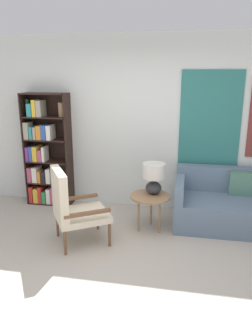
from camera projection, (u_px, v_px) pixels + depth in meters
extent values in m
plane|color=#B2A899|center=(113.00, 276.00, 3.56)|extent=(14.00, 14.00, 0.00)
cube|color=silver|center=(141.00, 124.00, 5.10)|extent=(6.40, 0.06, 2.70)
cube|color=#286B66|center=(210.00, 119.00, 4.84)|extent=(0.89, 0.02, 1.40)
cube|color=black|center=(28.00, 149.00, 5.38)|extent=(0.02, 0.30, 1.82)
cube|color=black|center=(69.00, 151.00, 5.25)|extent=(0.02, 0.30, 1.82)
cube|color=black|center=(44.00, 94.00, 5.07)|extent=(0.74, 0.30, 0.02)
cube|color=black|center=(52.00, 202.00, 5.57)|extent=(0.74, 0.30, 0.02)
cube|color=black|center=(52.00, 148.00, 5.46)|extent=(0.74, 0.01, 1.82)
cube|color=black|center=(50.00, 182.00, 5.47)|extent=(0.74, 0.30, 0.02)
cube|color=red|center=(33.00, 193.00, 5.56)|extent=(0.06, 0.21, 0.27)
cube|color=gold|center=(38.00, 195.00, 5.53)|extent=(0.08, 0.18, 0.24)
cube|color=red|center=(42.00, 193.00, 5.54)|extent=(0.06, 0.25, 0.28)
cube|color=#338C4C|center=(46.00, 196.00, 5.54)|extent=(0.06, 0.25, 0.20)
cube|color=silver|center=(50.00, 195.00, 5.50)|extent=(0.07, 0.21, 0.25)
cube|color=#B24C6B|center=(54.00, 195.00, 5.48)|extent=(0.05, 0.21, 0.28)
cube|color=#2D56A8|center=(57.00, 197.00, 5.48)|extent=(0.05, 0.20, 0.21)
cube|color=black|center=(49.00, 161.00, 5.37)|extent=(0.74, 0.30, 0.02)
cube|color=#B24C6B|center=(31.00, 174.00, 5.44)|extent=(0.07, 0.18, 0.24)
cube|color=silver|center=(37.00, 174.00, 5.45)|extent=(0.08, 0.23, 0.25)
cube|color=orange|center=(41.00, 176.00, 5.43)|extent=(0.05, 0.21, 0.19)
cube|color=black|center=(46.00, 176.00, 5.43)|extent=(0.07, 0.23, 0.20)
cube|color=silver|center=(50.00, 175.00, 5.40)|extent=(0.07, 0.21, 0.24)
cube|color=black|center=(47.00, 139.00, 5.27)|extent=(0.74, 0.30, 0.02)
cube|color=#7A338C|center=(30.00, 153.00, 5.36)|extent=(0.05, 0.22, 0.23)
cube|color=#2D56A8|center=(33.00, 153.00, 5.35)|extent=(0.05, 0.22, 0.24)
cube|color=gold|center=(37.00, 153.00, 5.35)|extent=(0.08, 0.25, 0.24)
cube|color=#B24C6B|center=(42.00, 155.00, 5.34)|extent=(0.07, 0.24, 0.19)
cube|color=silver|center=(45.00, 154.00, 5.30)|extent=(0.04, 0.20, 0.24)
cube|color=black|center=(46.00, 117.00, 5.17)|extent=(0.74, 0.30, 0.02)
cube|color=gray|center=(28.00, 130.00, 5.24)|extent=(0.08, 0.19, 0.27)
cube|color=teal|center=(33.00, 132.00, 5.26)|extent=(0.05, 0.24, 0.20)
cube|color=gray|center=(36.00, 133.00, 5.22)|extent=(0.05, 0.19, 0.20)
cube|color=orange|center=(40.00, 132.00, 5.20)|extent=(0.08, 0.19, 0.22)
cube|color=#2D56A8|center=(46.00, 132.00, 5.22)|extent=(0.08, 0.25, 0.23)
cube|color=silver|center=(51.00, 132.00, 5.19)|extent=(0.07, 0.23, 0.23)
cylinder|color=#194723|center=(27.00, 108.00, 5.18)|extent=(0.06, 0.06, 0.26)
cube|color=teal|center=(32.00, 110.00, 5.16)|extent=(0.08, 0.25, 0.20)
cube|color=gold|center=(36.00, 108.00, 5.12)|extent=(0.06, 0.22, 0.26)
cube|color=gray|center=(41.00, 108.00, 5.11)|extent=(0.08, 0.23, 0.25)
cylinder|color=#8C6B4C|center=(62.00, 110.00, 5.08)|extent=(0.11, 0.11, 0.22)
cylinder|color=brown|center=(110.00, 234.00, 4.13)|extent=(0.04, 0.04, 0.33)
cylinder|color=brown|center=(98.00, 218.00, 4.58)|extent=(0.04, 0.04, 0.33)
cylinder|color=brown|center=(65.00, 243.00, 3.93)|extent=(0.04, 0.04, 0.33)
cylinder|color=brown|center=(57.00, 225.00, 4.38)|extent=(0.04, 0.04, 0.33)
cube|color=beige|center=(82.00, 215.00, 4.20)|extent=(0.86, 0.84, 0.08)
cube|color=beige|center=(60.00, 194.00, 4.01)|extent=(0.40, 0.55, 0.59)
cube|color=brown|center=(87.00, 213.00, 3.91)|extent=(0.51, 0.35, 0.04)
cube|color=brown|center=(77.00, 198.00, 4.41)|extent=(0.51, 0.35, 0.04)
cube|color=slate|center=(241.00, 213.00, 4.64)|extent=(1.88, 0.90, 0.41)
cube|color=slate|center=(240.00, 180.00, 4.86)|extent=(1.88, 0.20, 0.37)
cube|color=slate|center=(180.00, 187.00, 4.71)|extent=(0.12, 0.90, 0.26)
cube|color=#4C7A66|center=(242.00, 184.00, 4.73)|extent=(0.36, 0.12, 0.34)
cylinder|color=#99704C|center=(150.00, 196.00, 4.48)|extent=(0.55, 0.55, 0.03)
cylinder|color=#99704C|center=(151.00, 209.00, 4.71)|extent=(0.03, 0.03, 0.48)
cylinder|color=#99704C|center=(139.00, 215.00, 4.50)|extent=(0.03, 0.03, 0.48)
cylinder|color=#99704C|center=(159.00, 217.00, 4.45)|extent=(0.03, 0.03, 0.48)
ellipsoid|color=#2D2D33|center=(153.00, 188.00, 4.52)|extent=(0.22, 0.22, 0.18)
cylinder|color=tan|center=(154.00, 180.00, 4.49)|extent=(0.02, 0.02, 0.06)
cylinder|color=beige|center=(154.00, 171.00, 4.46)|extent=(0.32, 0.32, 0.20)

